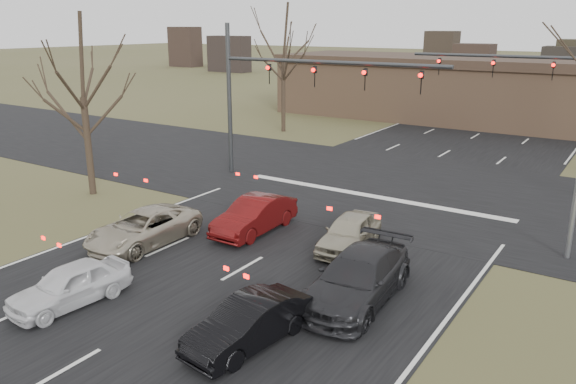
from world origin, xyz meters
The scene contains 14 objects.
ground centered at (0.00, 0.00, 0.00)m, with size 360.00×360.00×0.00m, color #4B4A28.
road_main centered at (0.00, 60.00, 0.01)m, with size 14.00×300.00×0.02m, color black.
road_cross centered at (0.00, 15.00, 0.01)m, with size 200.00×14.00×0.02m, color black.
building centered at (2.00, 38.00, 2.67)m, with size 42.40×10.40×5.30m.
mast_arm_near centered at (-5.23, 13.00, 5.07)m, with size 12.12×0.24×8.00m.
mast_arm_far centered at (6.18, 23.00, 5.02)m, with size 11.12×0.24×8.00m.
tree_left_near centered at (-11.50, 6.00, 6.57)m, with size 5.10×5.10×8.50m.
tree_left_far centered at (-13.00, 25.00, 7.34)m, with size 5.70×5.70×9.50m.
car_silver_suv centered at (-4.45, 2.77, 0.64)m, with size 2.14×4.64×1.29m, color #B0A68F.
car_white_sedan centered at (-2.70, -1.71, 0.61)m, with size 1.45×3.60×1.23m, color silver.
car_black_hatch centered at (2.98, -0.59, 0.61)m, with size 1.29×3.71×1.22m, color black.
car_charcoal_sedan centered at (4.23, 3.08, 0.73)m, with size 2.04×5.03×1.46m, color black.
car_red_ahead centered at (-1.77, 6.09, 0.69)m, with size 1.45×4.17×1.37m, color #520B0B.
car_silver_ahead centered at (2.17, 6.56, 0.64)m, with size 1.52×3.77×1.28m, color #B0A88E.
Camera 1 is at (10.78, -10.68, 7.89)m, focal length 35.00 mm.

